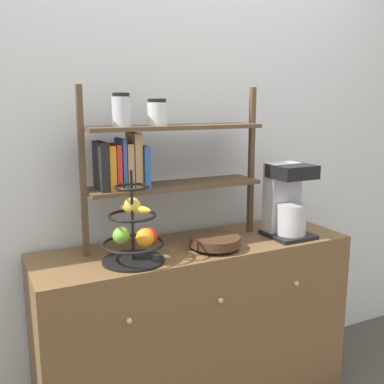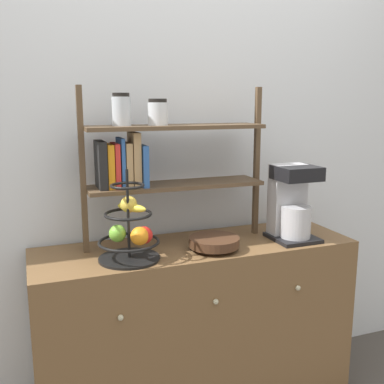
% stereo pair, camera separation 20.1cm
% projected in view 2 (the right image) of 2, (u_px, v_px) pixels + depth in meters
% --- Properties ---
extents(wall_back, '(7.00, 0.05, 2.60)m').
position_uv_depth(wall_back, '(177.00, 137.00, 2.22)').
color(wall_back, silver).
rests_on(wall_back, ground_plane).
extents(sideboard, '(1.48, 0.46, 0.82)m').
position_uv_depth(sideboard, '(196.00, 327.00, 2.15)').
color(sideboard, brown).
rests_on(sideboard, ground_plane).
extents(coffee_maker, '(0.20, 0.22, 0.36)m').
position_uv_depth(coffee_maker, '(292.00, 203.00, 2.14)').
color(coffee_maker, black).
rests_on(coffee_maker, sideboard).
extents(fruit_stand, '(0.26, 0.26, 0.38)m').
position_uv_depth(fruit_stand, '(130.00, 231.00, 1.85)').
color(fruit_stand, black).
rests_on(fruit_stand, sideboard).
extents(wooden_bowl, '(0.23, 0.23, 0.06)m').
position_uv_depth(wooden_bowl, '(214.00, 242.00, 2.00)').
color(wooden_bowl, '#422819').
rests_on(wooden_bowl, sideboard).
extents(shelf_hutch, '(0.86, 0.20, 0.72)m').
position_uv_depth(shelf_hutch, '(151.00, 154.00, 2.00)').
color(shelf_hutch, brown).
rests_on(shelf_hutch, sideboard).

